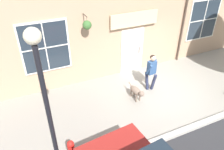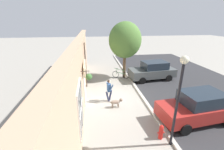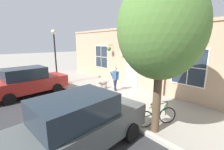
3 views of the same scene
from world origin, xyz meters
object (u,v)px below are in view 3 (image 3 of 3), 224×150
(dog_on_leash, at_px, (103,83))
(street_lamp, at_px, (55,48))
(parked_car_nearest_curb, at_px, (28,81))
(parked_car_mid_block, at_px, (80,123))
(leaning_bicycle, at_px, (157,116))
(fire_hydrant, at_px, (63,79))
(street_tree_by_curb, at_px, (159,31))
(pedestrian_walking, at_px, (115,77))

(dog_on_leash, height_order, street_lamp, street_lamp)
(parked_car_nearest_curb, relative_size, parked_car_mid_block, 1.00)
(leaning_bicycle, bearing_deg, fire_hydrant, -87.61)
(leaning_bicycle, distance_m, fire_hydrant, 8.26)
(street_tree_by_curb, xyz_separation_m, fire_hydrant, (-0.09, -8.41, -3.19))
(pedestrian_walking, distance_m, street_tree_by_curb, 5.62)
(fire_hydrant, bearing_deg, pedestrian_walking, 117.44)
(pedestrian_walking, height_order, fire_hydrant, pedestrian_walking)
(pedestrian_walking, distance_m, street_lamp, 5.24)
(street_tree_by_curb, bearing_deg, parked_car_mid_block, -19.02)
(dog_on_leash, xyz_separation_m, fire_hydrant, (1.66, -3.05, -0.00))
(street_lamp, distance_m, fire_hydrant, 2.44)
(dog_on_leash, xyz_separation_m, parked_car_mid_block, (4.27, 4.48, 0.48))
(parked_car_nearest_curb, xyz_separation_m, parked_car_mid_block, (-0.01, 6.47, 0.00))
(dog_on_leash, relative_size, parked_car_nearest_curb, 0.24)
(dog_on_leash, bearing_deg, parked_car_mid_block, 46.41)
(pedestrian_walking, height_order, parked_car_mid_block, parked_car_mid_block)
(fire_hydrant, bearing_deg, street_tree_by_curb, 89.39)
(leaning_bicycle, height_order, fire_hydrant, leaning_bicycle)
(pedestrian_walking, height_order, street_tree_by_curb, street_tree_by_curb)
(dog_on_leash, distance_m, parked_car_nearest_curb, 4.74)
(parked_car_mid_block, bearing_deg, leaning_bicycle, 166.41)
(dog_on_leash, bearing_deg, parked_car_nearest_curb, -24.90)
(leaning_bicycle, relative_size, parked_car_nearest_curb, 0.35)
(parked_car_nearest_curb, height_order, fire_hydrant, parked_car_nearest_curb)
(street_tree_by_curb, bearing_deg, fire_hydrant, -90.61)
(parked_car_nearest_curb, bearing_deg, leaning_bicycle, 112.44)
(dog_on_leash, bearing_deg, pedestrian_walking, 113.70)
(parked_car_nearest_curb, distance_m, parked_car_mid_block, 6.47)
(parked_car_mid_block, xyz_separation_m, fire_hydrant, (-2.61, -7.54, -0.48))
(dog_on_leash, bearing_deg, street_tree_by_curb, 71.95)
(street_lamp, relative_size, fire_hydrant, 5.42)
(pedestrian_walking, relative_size, parked_car_nearest_curb, 0.36)
(pedestrian_walking, xyz_separation_m, dog_on_leash, (0.38, -0.86, -0.56))
(street_tree_by_curb, height_order, leaning_bicycle, street_tree_by_curb)
(street_tree_by_curb, distance_m, fire_hydrant, 8.99)
(street_lamp, bearing_deg, leaning_bicycle, 94.27)
(dog_on_leash, relative_size, parked_car_mid_block, 0.24)
(street_lamp, height_order, fire_hydrant, street_lamp)
(leaning_bicycle, height_order, street_lamp, street_lamp)
(parked_car_nearest_curb, xyz_separation_m, street_lamp, (-2.32, -1.47, 1.91))
(dog_on_leash, distance_m, street_tree_by_curb, 6.47)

